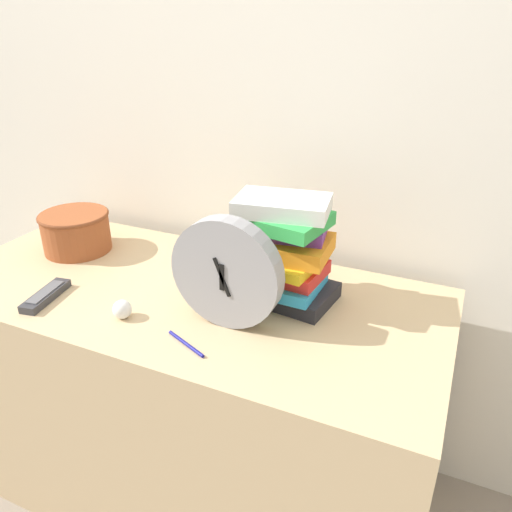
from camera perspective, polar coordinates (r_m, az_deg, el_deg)
The scene contains 8 objects.
wall_back at distance 1.51m, azimuth -1.43°, elevation 18.93°, with size 6.00×0.04×2.40m.
desk at distance 1.55m, azimuth -7.38°, elevation -15.54°, with size 1.37×0.62×0.72m.
desk_clock at distance 1.13m, azimuth -3.42°, elevation -1.99°, with size 0.27×0.05×0.27m.
book_stack at distance 1.24m, azimuth 3.14°, elevation 0.45°, with size 0.26×0.21×0.28m.
basket at distance 1.63m, azimuth -19.91°, elevation 2.79°, with size 0.21×0.21×0.12m.
tv_remote at distance 1.39m, azimuth -22.89°, elevation -4.18°, with size 0.07×0.16×0.02m.
crumpled_paper_ball at distance 1.25m, azimuth -15.04°, elevation -5.90°, with size 0.05×0.05×0.05m.
pen at distance 1.13m, azimuth -8.00°, elevation -9.90°, with size 0.12×0.06×0.01m.
Camera 1 is at (0.65, -0.66, 1.38)m, focal length 35.00 mm.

